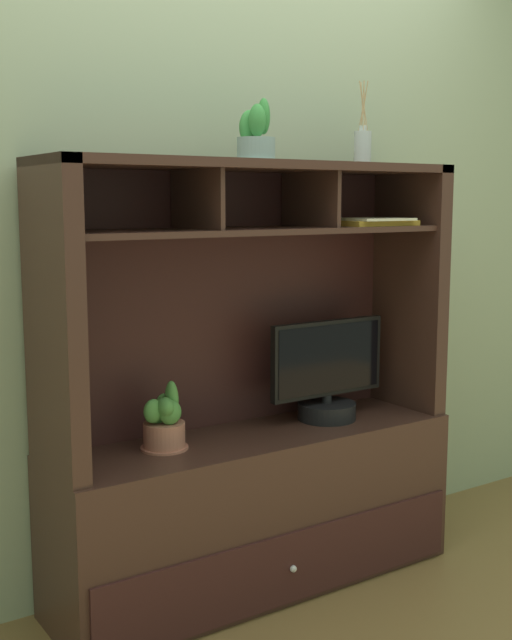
% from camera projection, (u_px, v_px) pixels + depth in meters
% --- Properties ---
extents(floor_plane, '(6.00, 6.00, 0.02)m').
position_uv_depth(floor_plane, '(256.00, 585.00, 2.94)').
color(floor_plane, brown).
rests_on(floor_plane, ground).
extents(back_wall, '(6.00, 0.02, 2.80)m').
position_uv_depth(back_wall, '(219.00, 195.00, 2.93)').
color(back_wall, '#97A787').
rests_on(back_wall, ground).
extents(media_console, '(1.51, 0.45, 1.51)m').
position_uv_depth(media_console, '(255.00, 459.00, 2.88)').
color(media_console, '#3B241C').
rests_on(media_console, ground).
extents(tv_monitor, '(0.50, 0.22, 0.38)m').
position_uv_depth(tv_monitor, '(327.00, 379.00, 3.02)').
color(tv_monitor, black).
rests_on(tv_monitor, media_console).
extents(potted_orchid, '(0.16, 0.16, 0.23)m').
position_uv_depth(potted_orchid, '(164.00, 423.00, 2.67)').
color(potted_orchid, '#AD6856').
rests_on(potted_orchid, media_console).
extents(magazine_stack_left, '(0.30, 0.22, 0.03)m').
position_uv_depth(magazine_stack_left, '(374.00, 222.00, 2.97)').
color(magazine_stack_left, gold).
rests_on(magazine_stack_left, media_console).
extents(diffuser_bottle, '(0.06, 0.06, 0.30)m').
position_uv_depth(diffuser_bottle, '(363.00, 147.00, 2.99)').
color(diffuser_bottle, '#B1BBBA').
rests_on(diffuser_bottle, media_console).
extents(potted_succulent, '(0.15, 0.15, 0.21)m').
position_uv_depth(potted_succulent, '(255.00, 139.00, 2.71)').
color(potted_succulent, '#85A19C').
rests_on(potted_succulent, media_console).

